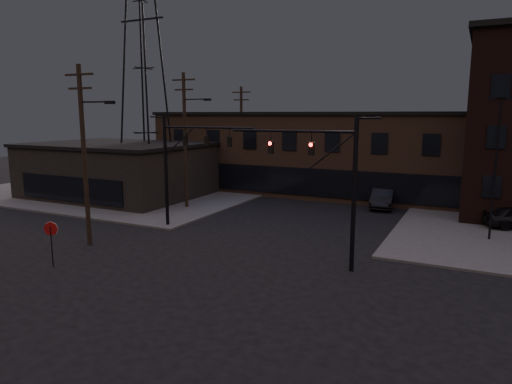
% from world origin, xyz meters
% --- Properties ---
extents(ground, '(140.00, 140.00, 0.00)m').
position_xyz_m(ground, '(0.00, 0.00, 0.00)').
color(ground, black).
rests_on(ground, ground).
extents(sidewalk_nw, '(30.00, 30.00, 0.15)m').
position_xyz_m(sidewalk_nw, '(-22.00, 22.00, 0.07)').
color(sidewalk_nw, '#474744').
rests_on(sidewalk_nw, ground).
extents(building_row, '(40.00, 12.00, 8.00)m').
position_xyz_m(building_row, '(0.00, 28.00, 4.00)').
color(building_row, brown).
rests_on(building_row, ground).
extents(building_left, '(16.00, 12.00, 5.00)m').
position_xyz_m(building_left, '(-20.00, 16.00, 2.50)').
color(building_left, black).
rests_on(building_left, ground).
extents(traffic_signal_near, '(7.12, 0.24, 8.00)m').
position_xyz_m(traffic_signal_near, '(5.36, 4.50, 4.93)').
color(traffic_signal_near, black).
rests_on(traffic_signal_near, ground).
extents(traffic_signal_far, '(7.12, 0.24, 8.00)m').
position_xyz_m(traffic_signal_far, '(-6.72, 8.00, 5.01)').
color(traffic_signal_far, black).
rests_on(traffic_signal_far, ground).
extents(stop_sign, '(0.72, 0.33, 2.48)m').
position_xyz_m(stop_sign, '(-8.00, -1.99, 1.84)').
color(stop_sign, black).
rests_on(stop_sign, ground).
extents(utility_pole_near, '(3.70, 0.28, 11.00)m').
position_xyz_m(utility_pole_near, '(-9.43, 2.00, 5.87)').
color(utility_pole_near, black).
rests_on(utility_pole_near, ground).
extents(utility_pole_mid, '(3.70, 0.28, 11.50)m').
position_xyz_m(utility_pole_mid, '(-10.44, 14.00, 6.13)').
color(utility_pole_mid, black).
rests_on(utility_pole_mid, ground).
extents(utility_pole_far, '(2.20, 0.28, 11.00)m').
position_xyz_m(utility_pole_far, '(-11.50, 26.00, 5.78)').
color(utility_pole_far, black).
rests_on(utility_pole_far, ground).
extents(transmission_tower, '(7.00, 7.00, 25.00)m').
position_xyz_m(transmission_tower, '(-18.00, 18.00, 12.50)').
color(transmission_tower, black).
rests_on(transmission_tower, ground).
extents(lot_light_a, '(1.50, 0.28, 9.14)m').
position_xyz_m(lot_light_a, '(13.00, 14.00, 5.51)').
color(lot_light_a, black).
rests_on(lot_light_a, ground).
extents(car_crossing, '(2.32, 5.31, 1.70)m').
position_xyz_m(car_crossing, '(4.70, 21.91, 0.85)').
color(car_crossing, black).
rests_on(car_crossing, ground).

